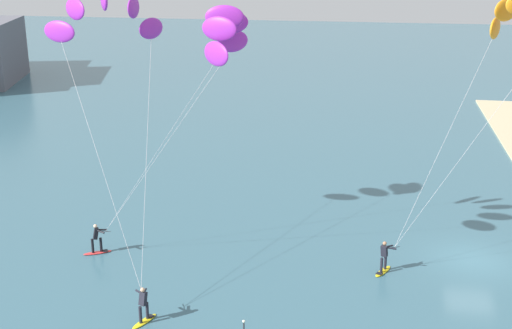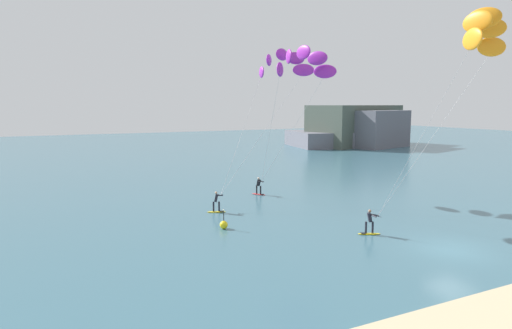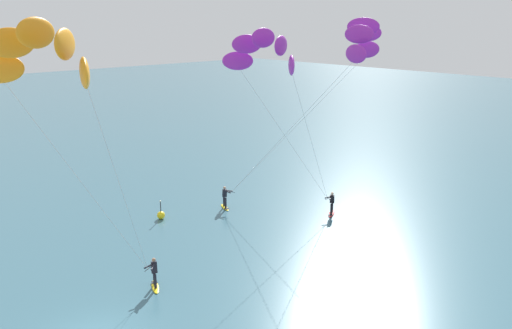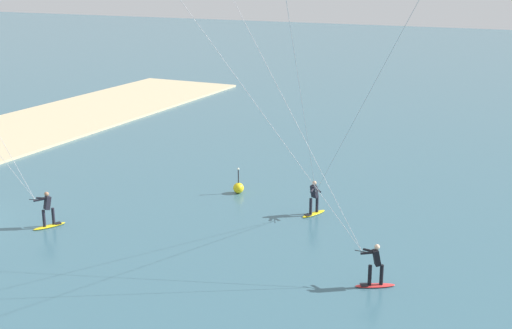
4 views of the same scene
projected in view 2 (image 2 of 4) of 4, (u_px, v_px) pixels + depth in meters
ground_plane at (452, 250)px, 26.63m from camera, size 240.00×240.00×0.00m
kitesurfer_nearshore at (478, 41)px, 24.43m from camera, size 5.95×7.84×13.66m
kitesurfer_mid_water at (280, 67)px, 41.66m from camera, size 11.28×7.89×13.66m
kitesurfer_far_out at (301, 68)px, 35.46m from camera, size 5.80×8.83×13.09m
marker_buoy at (224, 225)px, 31.07m from camera, size 0.56×0.56×1.38m
distant_headland at (355, 129)px, 93.88m from camera, size 26.93×19.70×8.38m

